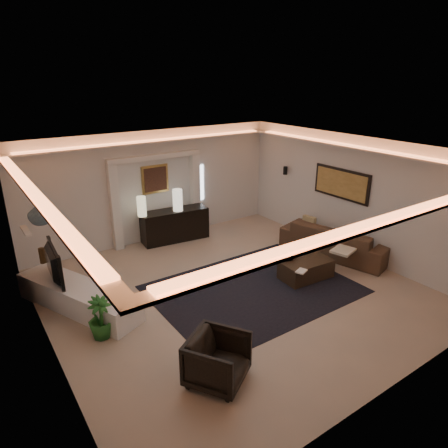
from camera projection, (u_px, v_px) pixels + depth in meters
floor at (232, 291)px, 8.29m from camera, size 7.00×7.00×0.00m
ceiling at (234, 151)px, 7.27m from camera, size 7.00×7.00×0.00m
wall_back at (155, 186)px, 10.48m from camera, size 7.00×0.00×7.00m
wall_front at (394, 306)px, 5.08m from camera, size 7.00×0.00×7.00m
wall_left at (41, 273)px, 5.92m from camera, size 0.00×7.00×7.00m
wall_right at (351, 196)px, 9.64m from camera, size 0.00×7.00×7.00m
cove_soffit at (233, 166)px, 7.37m from camera, size 7.00×7.00×0.04m
daylight_slit at (200, 183)px, 11.22m from camera, size 0.25×0.03×1.00m
area_rug at (254, 289)px, 8.34m from camera, size 4.00×3.00×0.01m
pilaster_left at (115, 208)px, 9.92m from camera, size 0.22×0.20×2.20m
pilaster_right at (195, 193)px, 11.14m from camera, size 0.22×0.20×2.20m
alcove_header at (155, 157)px, 10.12m from camera, size 2.52×0.20×0.12m
painting_frame at (155, 179)px, 10.39m from camera, size 0.74×0.04×0.74m
painting_canvas at (156, 179)px, 10.37m from camera, size 0.62×0.02×0.62m
art_panel_frame at (341, 184)px, 9.76m from camera, size 0.04×1.64×0.74m
art_panel_gold at (341, 184)px, 9.75m from camera, size 0.02×1.50×0.62m
wall_sconce at (285, 171)px, 11.19m from camera, size 0.12×0.12×0.22m
wall_niche at (26, 231)px, 6.97m from camera, size 0.10×0.55×0.04m
console at (175, 226)px, 10.72m from camera, size 1.82×0.74×0.89m
lamp_left at (142, 207)px, 10.04m from camera, size 0.30×0.30×0.51m
lamp_right at (178, 201)px, 10.45m from camera, size 0.28×0.28×0.57m
media_ledge at (78, 297)px, 7.61m from camera, size 1.73×2.81×0.52m
tv at (49, 266)px, 7.60m from camera, size 1.21×0.23×0.69m
figurine at (42, 256)px, 8.37m from camera, size 0.13×0.13×0.33m
ginger_jar at (40, 213)px, 7.15m from camera, size 0.52×0.52×0.43m
plant at (100, 318)px, 6.72m from camera, size 0.54×0.54×0.74m
sofa at (336, 240)px, 9.85m from camera, size 2.80×1.68×0.76m
throw_blanket at (343, 251)px, 8.85m from camera, size 0.60×0.53×0.06m
throw_pillow at (309, 223)px, 10.50m from camera, size 0.18×0.37×0.36m
coffee_table at (306, 269)px, 8.75m from camera, size 1.16×0.69×0.42m
bowl at (288, 257)px, 8.75m from camera, size 0.44×0.44×0.08m
magazine at (301, 271)px, 8.19m from camera, size 0.29×0.25×0.03m
armchair at (217, 360)px, 5.73m from camera, size 1.10×1.11×0.74m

